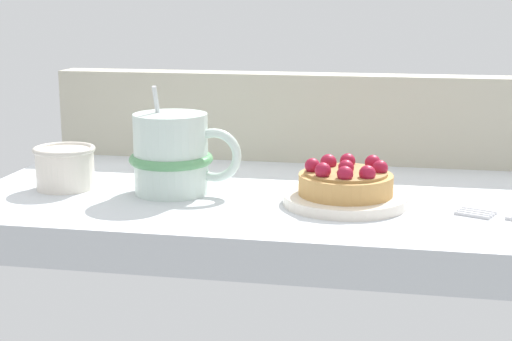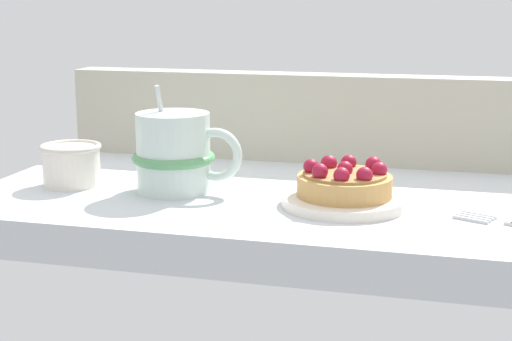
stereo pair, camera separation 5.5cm
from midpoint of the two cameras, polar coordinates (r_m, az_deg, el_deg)
The scene contains 6 objects.
ground_plane at distance 84.79cm, azimuth 1.42°, elevation -2.77°, with size 70.13×37.26×4.00cm, color silver.
window_rail_back at distance 99.00cm, azimuth 2.99°, elevation 3.95°, with size 68.73×4.65×11.19cm, color #B2AD99.
dessert_plate at distance 78.48cm, azimuth 4.66°, elevation -2.19°, with size 12.76×12.76×1.06cm.
raspberry_tart at distance 78.01cm, azimuth 4.70°, elevation -0.77°, with size 9.60×9.60×3.75cm.
coffee_mug at distance 82.85cm, azimuth -8.08°, elevation 1.19°, with size 12.25×9.03×11.59cm.
sugar_bowl at distance 87.64cm, azimuth -15.78°, elevation 0.29°, with size 6.81×6.81×4.71cm.
Camera 1 is at (10.62, -81.26, 20.54)cm, focal length 53.81 mm.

